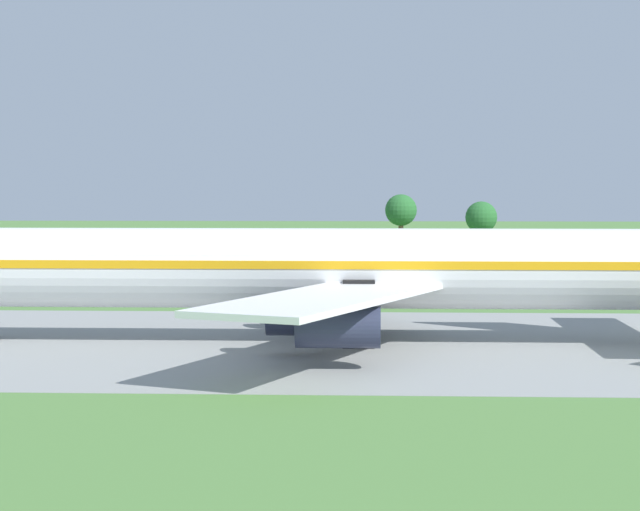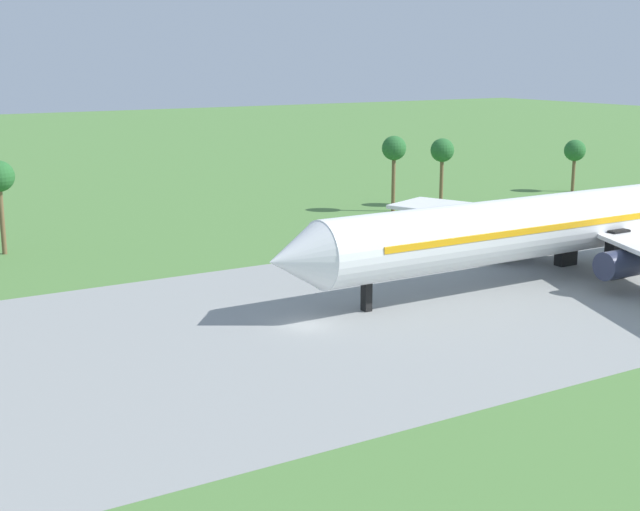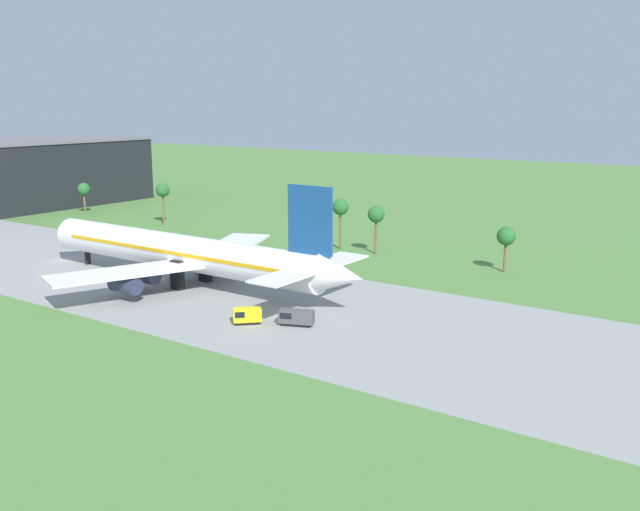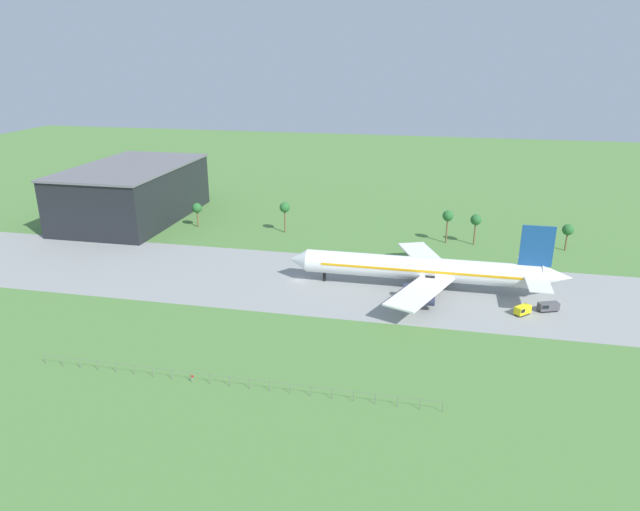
% 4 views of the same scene
% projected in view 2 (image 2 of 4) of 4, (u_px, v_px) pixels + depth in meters
% --- Properties ---
extents(ground_plane, '(600.00, 600.00, 0.00)m').
position_uv_depth(ground_plane, '(306.00, 326.00, 76.48)').
color(ground_plane, '#517F3D').
extents(taxiway_strip, '(320.00, 44.00, 0.02)m').
position_uv_depth(taxiway_strip, '(306.00, 326.00, 76.48)').
color(taxiway_strip, gray).
rests_on(taxiway_strip, ground_plane).
extents(jet_airliner, '(74.51, 51.81, 19.49)m').
position_uv_depth(jet_airliner, '(584.00, 220.00, 93.72)').
color(jet_airliner, white).
rests_on(jet_airliner, ground_plane).
extents(palm_tree_row, '(130.21, 3.60, 11.18)m').
position_uv_depth(palm_tree_row, '(277.00, 166.00, 120.67)').
color(palm_tree_row, brown).
rests_on(palm_tree_row, ground_plane).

